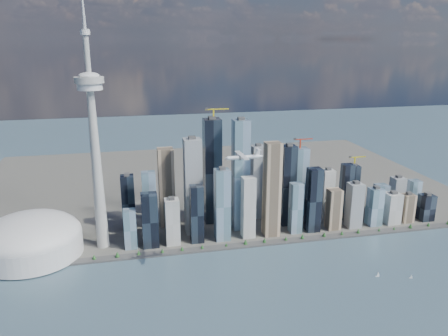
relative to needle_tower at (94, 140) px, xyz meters
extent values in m
plane|color=#354D5D|center=(300.00, -310.00, -235.84)|extent=(4000.00, 4000.00, 0.00)
cube|color=#383838|center=(300.00, -60.00, -233.84)|extent=(1100.00, 22.00, 4.00)
cube|color=#4C4C47|center=(300.00, 390.00, -234.34)|extent=(1400.00, 900.00, 3.00)
cylinder|color=#3F2D1E|center=(-176.67, -60.00, -230.64)|extent=(1.00, 1.00, 2.40)
cone|color=#19481E|center=(-176.67, -60.00, -227.04)|extent=(7.20, 7.20, 8.00)
cylinder|color=#3F2D1E|center=(-90.00, -60.00, -230.64)|extent=(1.00, 1.00, 2.40)
cone|color=#19481E|center=(-90.00, -60.00, -227.04)|extent=(7.20, 7.20, 8.00)
cylinder|color=#3F2D1E|center=(-3.33, -60.00, -230.64)|extent=(1.00, 1.00, 2.40)
cone|color=#19481E|center=(-3.33, -60.00, -227.04)|extent=(7.20, 7.20, 8.00)
cylinder|color=#3F2D1E|center=(83.33, -60.00, -230.64)|extent=(1.00, 1.00, 2.40)
cone|color=#19481E|center=(83.33, -60.00, -227.04)|extent=(7.20, 7.20, 8.00)
cylinder|color=#3F2D1E|center=(170.00, -60.00, -230.64)|extent=(1.00, 1.00, 2.40)
cone|color=#19481E|center=(170.00, -60.00, -227.04)|extent=(7.20, 7.20, 8.00)
cylinder|color=#3F2D1E|center=(256.67, -60.00, -230.64)|extent=(1.00, 1.00, 2.40)
cone|color=#19481E|center=(256.67, -60.00, -227.04)|extent=(7.20, 7.20, 8.00)
cylinder|color=#3F2D1E|center=(343.33, -60.00, -230.64)|extent=(1.00, 1.00, 2.40)
cone|color=#19481E|center=(343.33, -60.00, -227.04)|extent=(7.20, 7.20, 8.00)
cylinder|color=#3F2D1E|center=(430.00, -60.00, -230.64)|extent=(1.00, 1.00, 2.40)
cone|color=#19481E|center=(430.00, -60.00, -227.04)|extent=(7.20, 7.20, 8.00)
cylinder|color=#3F2D1E|center=(516.67, -60.00, -230.64)|extent=(1.00, 1.00, 2.40)
cone|color=#19481E|center=(516.67, -60.00, -227.04)|extent=(7.20, 7.20, 8.00)
cylinder|color=#3F2D1E|center=(603.33, -60.00, -230.64)|extent=(1.00, 1.00, 2.40)
cone|color=#19481E|center=(603.33, -60.00, -227.04)|extent=(7.20, 7.20, 8.00)
cylinder|color=#3F2D1E|center=(690.00, -60.00, -230.64)|extent=(1.00, 1.00, 2.40)
cone|color=#19481E|center=(690.00, -60.00, -227.04)|extent=(7.20, 7.20, 8.00)
cylinder|color=#3F2D1E|center=(776.67, -60.00, -230.64)|extent=(1.00, 1.00, 2.40)
cone|color=#19481E|center=(776.67, -60.00, -227.04)|extent=(7.20, 7.20, 8.00)
cube|color=black|center=(100.00, -20.00, -173.87)|extent=(34.00, 34.00, 117.94)
cube|color=#688C9E|center=(100.00, 30.00, -157.79)|extent=(30.00, 30.00, 150.10)
cube|color=#B9B8B4|center=(150.00, -20.00, -181.91)|extent=(30.00, 30.00, 101.85)
cube|color=tan|center=(150.00, 85.00, -139.03)|extent=(36.00, 36.00, 187.62)
cube|color=slate|center=(205.00, 30.00, -122.94)|extent=(38.00, 38.00, 219.79)
cube|color=black|center=(205.00, -20.00, -168.51)|extent=(28.00, 28.00, 128.66)
cube|color=#688C9E|center=(260.00, -20.00, -152.43)|extent=(32.00, 32.00, 160.82)
cube|color=black|center=(260.00, 85.00, -106.86)|extent=(40.00, 40.00, 251.95)
cube|color=#688C9E|center=(315.00, 30.00, -104.18)|extent=(36.00, 36.00, 257.31)
cube|color=#B9B8B4|center=(315.00, -20.00, -163.15)|extent=(28.00, 28.00, 139.38)
cube|color=tan|center=(370.00, -20.00, -125.62)|extent=(34.00, 34.00, 214.43)
cube|color=slate|center=(370.00, 85.00, -141.71)|extent=(30.00, 30.00, 182.26)
cube|color=black|center=(425.00, 30.00, -136.35)|extent=(32.00, 32.00, 192.99)
cube|color=#688C9E|center=(425.00, -20.00, -173.87)|extent=(26.00, 26.00, 117.94)
cube|color=black|center=(475.00, -20.00, -157.79)|extent=(30.00, 30.00, 150.10)
cube|color=#688C9E|center=(475.00, 85.00, -147.07)|extent=(34.00, 34.00, 171.54)
cube|color=#B9B8B4|center=(525.00, 30.00, -168.51)|extent=(28.00, 28.00, 128.66)
cube|color=tan|center=(525.00, -20.00, -184.59)|extent=(30.00, 30.00, 96.49)
cube|color=slate|center=(575.00, -20.00, -179.23)|extent=(32.00, 32.00, 107.21)
cube|color=black|center=(575.00, 30.00, -163.15)|extent=(26.00, 26.00, 139.38)
cube|color=#688C9E|center=(625.00, -20.00, -187.27)|extent=(30.00, 30.00, 91.13)
cube|color=black|center=(625.00, 85.00, -173.87)|extent=(28.00, 28.00, 117.94)
cube|color=#688C9E|center=(675.00, 30.00, -192.63)|extent=(30.00, 30.00, 80.41)
cube|color=#B9B8B4|center=(675.00, -20.00, -195.31)|extent=(34.00, 34.00, 75.05)
cube|color=tan|center=(720.00, -20.00, -197.99)|extent=(28.00, 28.00, 69.69)
cube|color=slate|center=(720.00, 30.00, -184.59)|extent=(30.00, 30.00, 96.49)
cube|color=black|center=(765.00, -20.00, -200.67)|extent=(32.00, 32.00, 64.33)
cube|color=#688C9E|center=(765.00, 30.00, -189.95)|extent=(26.00, 26.00, 85.77)
cube|color=black|center=(60.00, 85.00, -168.51)|extent=(30.00, 30.00, 128.66)
cube|color=#688C9E|center=(60.00, -20.00, -189.95)|extent=(26.00, 26.00, 85.77)
cube|color=yellow|center=(260.00, 85.00, 30.11)|extent=(3.00, 3.00, 22.00)
cube|color=yellow|center=(268.25, 85.00, 41.11)|extent=(55.00, 2.20, 2.20)
cube|color=#383838|center=(243.50, 85.00, 43.11)|extent=(6.00, 4.00, 4.00)
cube|color=red|center=(475.00, 85.00, -50.30)|extent=(3.00, 3.00, 22.00)
cube|color=red|center=(482.20, 85.00, -39.30)|extent=(48.00, 2.20, 2.20)
cube|color=#383838|center=(460.60, 85.00, -37.30)|extent=(6.00, 4.00, 4.00)
cube|color=yellow|center=(625.00, 85.00, -103.90)|extent=(3.00, 3.00, 22.00)
cube|color=yellow|center=(631.75, 85.00, -92.90)|extent=(45.00, 2.20, 2.20)
cube|color=#383838|center=(611.50, 85.00, -90.90)|extent=(6.00, 4.00, 4.00)
cone|color=#A8A8A3|center=(0.00, 0.00, -62.84)|extent=(26.00, 26.00, 340.00)
cylinder|color=silver|center=(0.00, 0.00, 107.16)|extent=(48.00, 48.00, 14.00)
cylinder|color=#A8A8A3|center=(0.00, 0.00, 119.16)|extent=(56.00, 56.00, 12.00)
ellipsoid|color=silver|center=(0.00, 0.00, 127.16)|extent=(40.00, 40.00, 14.00)
cylinder|color=#A8A8A3|center=(0.00, 0.00, 167.16)|extent=(11.00, 11.00, 80.00)
cylinder|color=silver|center=(0.00, 0.00, 207.16)|extent=(18.00, 18.00, 10.00)
cylinder|color=silver|center=(-140.00, -10.00, -210.84)|extent=(200.00, 200.00, 44.00)
ellipsoid|color=silver|center=(-140.00, -10.00, -188.84)|extent=(200.00, 200.00, 84.00)
cylinder|color=silver|center=(259.49, -185.35, -1.12)|extent=(56.93, 8.70, 6.98)
cone|color=silver|center=(230.04, -186.24, -1.12)|extent=(7.85, 7.21, 6.98)
cone|color=silver|center=(290.03, -184.42, -1.12)|extent=(11.12, 7.31, 6.98)
cube|color=silver|center=(257.31, -185.41, 2.59)|extent=(10.58, 61.35, 1.09)
cylinder|color=silver|center=(257.67, -197.41, 0.84)|extent=(12.12, 4.29, 3.93)
cylinder|color=silver|center=(256.94, -173.41, 0.84)|extent=(12.12, 4.29, 3.93)
cylinder|color=#3F3F3F|center=(251.13, -197.61, 0.84)|extent=(0.59, 8.74, 8.73)
cylinder|color=#3F3F3F|center=(250.40, -173.61, 0.84)|extent=(0.59, 8.74, 8.73)
cube|color=silver|center=(286.76, -184.52, 5.86)|extent=(6.13, 1.06, 12.00)
cube|color=silver|center=(286.76, -184.52, 11.97)|extent=(5.40, 19.78, 0.76)
cube|color=white|center=(511.52, -235.72, -235.39)|extent=(7.01, 3.32, 0.90)
cylinder|color=#999999|center=(511.52, -235.72, -230.22)|extent=(0.27, 0.27, 10.11)
cube|color=white|center=(569.55, -254.03, -235.48)|extent=(5.64, 3.38, 0.72)
cylinder|color=#999999|center=(569.55, -254.03, -231.33)|extent=(0.22, 0.22, 8.11)
camera|label=1|loc=(73.36, -889.07, 194.64)|focal=35.00mm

